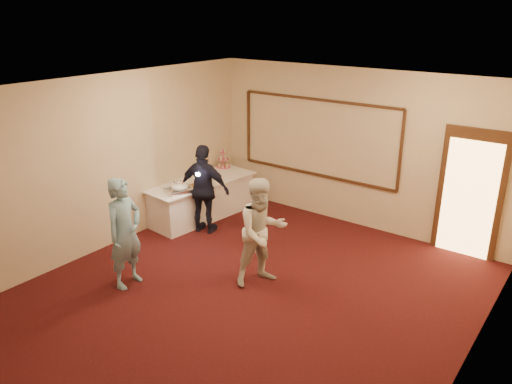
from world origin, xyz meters
TOP-DOWN VIEW (x-y plane):
  - floor at (0.00, 0.00)m, footprint 7.00×7.00m
  - room_walls at (0.00, 0.00)m, footprint 6.04×7.04m
  - wall_molding at (-0.80, 3.47)m, footprint 3.45×0.04m
  - doorway at (2.15, 3.45)m, footprint 1.05×0.07m
  - buffet_table at (-2.55, 1.96)m, footprint 1.14×2.40m
  - pavlova_tray at (-2.42, 1.24)m, footprint 0.53×0.62m
  - cupcake_stand at (-2.77, 2.92)m, footprint 0.31×0.31m
  - plate_stack_a at (-2.58, 2.02)m, footprint 0.17×0.17m
  - plate_stack_b at (-2.40, 2.23)m, footprint 0.21×0.21m
  - tart at (-2.33, 1.58)m, footprint 0.31×0.31m
  - man at (-1.65, -0.67)m, footprint 0.47×0.66m
  - woman at (-0.06, 0.60)m, footprint 0.94×1.02m
  - guest at (-2.01, 1.47)m, footprint 1.06×0.65m
  - camera_flash at (-1.91, 1.21)m, footprint 0.08×0.06m

SIDE VIEW (x-z plane):
  - floor at x=0.00m, z-range 0.00..0.00m
  - buffet_table at x=-2.55m, z-range 0.00..0.77m
  - tart at x=-2.33m, z-range 0.77..0.83m
  - plate_stack_a at x=-2.58m, z-range 0.77..0.91m
  - woman at x=-0.06m, z-range 0.00..1.68m
  - guest at x=-2.01m, z-range 0.00..1.69m
  - plate_stack_b at x=-2.40m, z-range 0.77..0.94m
  - pavlova_tray at x=-2.42m, z-range 0.76..0.96m
  - man at x=-1.65m, z-range 0.00..1.71m
  - cupcake_stand at x=-2.77m, z-range 0.71..1.16m
  - doorway at x=2.15m, z-range -0.02..2.18m
  - camera_flash at x=-1.91m, z-range 1.20..1.25m
  - wall_molding at x=-0.80m, z-range 0.83..2.38m
  - room_walls at x=0.00m, z-range 0.52..3.54m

